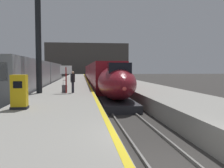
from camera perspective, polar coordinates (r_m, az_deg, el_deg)
platform_left at (r=31.72m, az=-9.52°, el=-0.87°), size 4.80×110.00×1.05m
platform_right at (r=32.39m, az=4.94°, el=-0.75°), size 4.80×110.00×1.05m
platform_left_safety_stripe at (r=31.66m, az=-5.41°, el=0.11°), size 0.20×107.80×0.01m
rail_main_left at (r=34.52m, az=-3.84°, el=-1.25°), size 0.08×110.00×0.12m
rail_main_right at (r=34.63m, az=-1.36°, el=-1.23°), size 0.08×110.00×0.12m
rail_secondary_left at (r=35.01m, az=-17.19°, el=-1.34°), size 0.08×110.00×0.12m
rail_secondary_right at (r=34.78m, az=-14.76°, el=-1.33°), size 0.08×110.00×0.12m
highspeed_train_main at (r=43.34m, az=-3.52°, el=2.22°), size 2.92×57.43×3.60m
regional_train_adjacent at (r=33.87m, az=-16.28°, el=2.03°), size 2.85×36.60×3.80m
station_column_mid at (r=20.43m, az=-16.60°, el=15.64°), size 4.00×0.68×10.50m
passenger_near_edge at (r=19.55m, az=-8.96°, el=0.87°), size 0.34×0.54×1.69m
rolling_suitcase at (r=20.00m, az=-10.81°, el=-1.06°), size 0.40×0.22×0.98m
ticket_machine_yellow at (r=12.41m, az=-20.43°, el=-1.97°), size 0.76×0.62×1.60m
departure_info_board at (r=19.52m, az=-10.47°, el=2.37°), size 0.90×0.10×2.12m
terminus_back_wall at (r=108.95m, az=-5.67°, el=5.65°), size 36.00×2.00×14.00m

